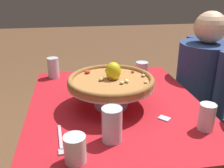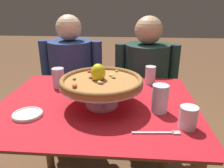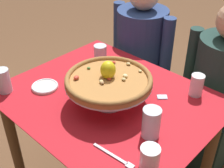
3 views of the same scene
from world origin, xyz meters
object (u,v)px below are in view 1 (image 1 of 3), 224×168
(side_plate, at_px, (80,81))
(water_glass_front_left, at_px, (53,69))
(pizza, at_px, (111,80))
(water_glass_side_right, at_px, (112,127))
(pizza_stand, at_px, (111,89))
(dinner_fork, at_px, (61,141))
(diner_left, at_px, (200,100))
(water_glass_back_right, at_px, (206,119))
(sugar_packet, at_px, (164,118))
(water_glass_back_left, at_px, (142,73))
(water_glass_front_right, at_px, (75,151))

(side_plate, bearing_deg, water_glass_front_left, -127.79)
(pizza, distance_m, water_glass_side_right, 0.30)
(pizza_stand, bearing_deg, dinner_fork, -41.97)
(diner_left, bearing_deg, dinner_fork, -56.67)
(water_glass_front_left, bearing_deg, pizza_stand, 33.12)
(pizza_stand, bearing_deg, water_glass_back_right, 52.22)
(water_glass_side_right, distance_m, diner_left, 0.98)
(side_plate, bearing_deg, pizza_stand, 22.71)
(side_plate, xyz_separation_m, sugar_packet, (0.50, 0.36, -0.01))
(water_glass_front_left, bearing_deg, side_plate, 52.21)
(water_glass_back_left, distance_m, sugar_packet, 0.47)
(pizza, distance_m, side_plate, 0.39)
(water_glass_back_left, relative_size, sugar_packet, 2.45)
(water_glass_side_right, relative_size, sugar_packet, 2.76)
(water_glass_front_left, height_order, sugar_packet, water_glass_front_left)
(water_glass_side_right, height_order, water_glass_back_left, water_glass_side_right)
(diner_left, bearing_deg, water_glass_front_right, -49.82)
(water_glass_side_right, distance_m, side_plate, 0.63)
(water_glass_front_right, xyz_separation_m, sugar_packet, (-0.22, 0.40, -0.04))
(dinner_fork, distance_m, diner_left, 1.11)
(pizza, xyz_separation_m, water_glass_front_right, (0.39, -0.19, -0.10))
(sugar_packet, bearing_deg, pizza_stand, -127.71)
(pizza, height_order, water_glass_front_right, pizza)
(pizza, height_order, sugar_packet, pizza)
(side_plate, distance_m, dinner_fork, 0.61)
(water_glass_front_right, bearing_deg, dinner_fork, -156.51)
(water_glass_side_right, relative_size, water_glass_front_left, 1.07)
(side_plate, relative_size, dinner_fork, 0.70)
(water_glass_side_right, xyz_separation_m, water_glass_back_right, (-0.01, 0.40, -0.01))
(pizza, distance_m, water_glass_back_left, 0.39)
(water_glass_front_right, bearing_deg, pizza_stand, 154.61)
(water_glass_front_right, relative_size, water_glass_back_right, 0.86)
(water_glass_front_left, relative_size, sugar_packet, 2.58)
(pizza_stand, distance_m, water_glass_back_right, 0.45)
(water_glass_front_right, height_order, sugar_packet, water_glass_front_right)
(water_glass_back_left, distance_m, side_plate, 0.38)
(water_glass_front_right, relative_size, side_plate, 0.71)
(water_glass_front_right, xyz_separation_m, water_glass_side_right, (-0.10, 0.14, 0.02))
(dinner_fork, bearing_deg, water_glass_front_right, 23.49)
(water_glass_side_right, distance_m, water_glass_front_left, 0.79)
(water_glass_front_left, bearing_deg, sugar_packet, 39.47)
(water_glass_back_right, xyz_separation_m, side_plate, (-0.61, -0.50, -0.04))
(pizza, bearing_deg, sugar_packet, 51.94)
(pizza_stand, xyz_separation_m, dinner_fork, (0.27, -0.24, -0.09))
(pizza_stand, bearing_deg, sugar_packet, 52.29)
(water_glass_back_left, height_order, sugar_packet, water_glass_back_left)
(water_glass_back_right, bearing_deg, diner_left, 152.40)
(water_glass_side_right, distance_m, water_glass_back_left, 0.65)
(pizza, height_order, water_glass_back_left, pizza)
(water_glass_front_left, relative_size, side_plate, 0.92)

